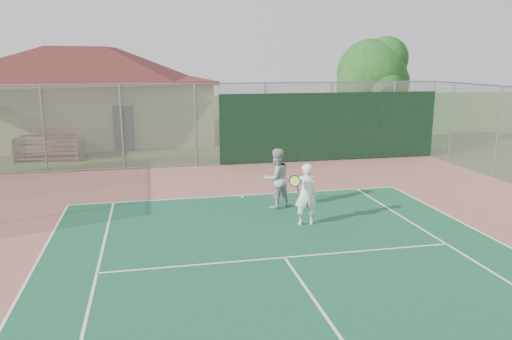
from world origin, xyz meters
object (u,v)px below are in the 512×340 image
Objects in this scene: bleachers at (50,147)px; player_grey_back at (276,179)px; clubhouse at (86,84)px; tree at (373,76)px; player_white_front at (306,195)px.

bleachers is 1.60× the size of player_grey_back.
tree is at bearing -28.51° from clubhouse.
clubhouse is 8.11× the size of player_grey_back.
bleachers is 0.52× the size of tree.
tree is at bearing -149.80° from player_grey_back.
player_grey_back is (-0.37, 1.75, 0.05)m from player_white_front.
clubhouse is at bearing 154.89° from tree.
bleachers is 15.63m from tree.
tree reaches higher than player_grey_back.
tree is 12.77m from player_white_front.
clubhouse reaches higher than tree.
clubhouse reaches higher than player_white_front.
bleachers is at bearing 176.24° from tree.
clubhouse is at bearing -85.99° from player_grey_back.
player_grey_back is at bearing -74.20° from player_white_front.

